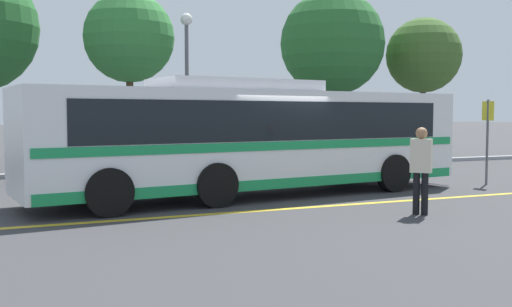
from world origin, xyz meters
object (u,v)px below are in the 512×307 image
object	(u,v)px
parked_car_1	(99,159)
tree_2	(424,56)
tree_0	(332,43)
transit_bus	(255,136)
bus_stop_sign	(488,131)
tree_1	(129,38)
pedestrian_0	(421,165)
street_lamp	(187,62)

from	to	relation	value
parked_car_1	tree_2	size ratio (longest dim) A/B	0.68
parked_car_1	tree_0	xyz separation A→B (m)	(11.59, 5.65, 4.71)
transit_bus	tree_2	world-z (taller)	tree_2
parked_car_1	tree_2	distance (m)	17.65
bus_stop_sign	tree_1	world-z (taller)	tree_1
pedestrian_0	bus_stop_sign	size ratio (longest dim) A/B	0.72
bus_stop_sign	tree_0	xyz separation A→B (m)	(1.28, 11.18, 3.80)
pedestrian_0	parked_car_1	bearing A→B (deg)	167.41
pedestrian_0	tree_0	size ratio (longest dim) A/B	0.23
pedestrian_0	tree_2	bearing A→B (deg)	99.31
tree_2	tree_0	bearing A→B (deg)	172.64
transit_bus	bus_stop_sign	size ratio (longest dim) A/B	4.81
bus_stop_sign	street_lamp	bearing A→B (deg)	-147.76
tree_1	tree_0	bearing A→B (deg)	5.31
transit_bus	tree_0	world-z (taller)	tree_0
bus_stop_sign	parked_car_1	bearing A→B (deg)	-125.79
parked_car_1	bus_stop_sign	distance (m)	11.74
pedestrian_0	tree_2	size ratio (longest dim) A/B	0.27
bus_stop_sign	tree_2	distance (m)	12.63
parked_car_1	tree_0	size ratio (longest dim) A/B	0.58
pedestrian_0	tree_2	xyz separation A→B (m)	(11.25, 14.09, 3.89)
tree_0	bus_stop_sign	bearing A→B (deg)	-96.51
transit_bus	tree_0	distance (m)	14.25
tree_0	parked_car_1	bearing A→B (deg)	-154.00
parked_car_1	tree_1	world-z (taller)	tree_1
transit_bus	tree_2	distance (m)	17.06
transit_bus	bus_stop_sign	world-z (taller)	transit_bus
tree_1	bus_stop_sign	bearing A→B (deg)	-50.76
parked_car_1	tree_1	distance (m)	6.74
bus_stop_sign	tree_2	size ratio (longest dim) A/B	0.37
street_lamp	tree_1	world-z (taller)	tree_1
parked_car_1	street_lamp	bearing A→B (deg)	124.91
transit_bus	street_lamp	xyz separation A→B (m)	(0.48, 7.65, 2.47)
transit_bus	parked_car_1	world-z (taller)	transit_bus
tree_0	street_lamp	bearing A→B (deg)	-158.67
tree_0	tree_1	world-z (taller)	tree_0
parked_car_1	transit_bus	bearing A→B (deg)	30.98
tree_0	pedestrian_0	bearing A→B (deg)	-113.71
parked_car_1	bus_stop_sign	bearing A→B (deg)	61.54
transit_bus	parked_car_1	size ratio (longest dim) A/B	2.62
pedestrian_0	bus_stop_sign	bearing A→B (deg)	82.16
parked_car_1	pedestrian_0	size ratio (longest dim) A/B	2.54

